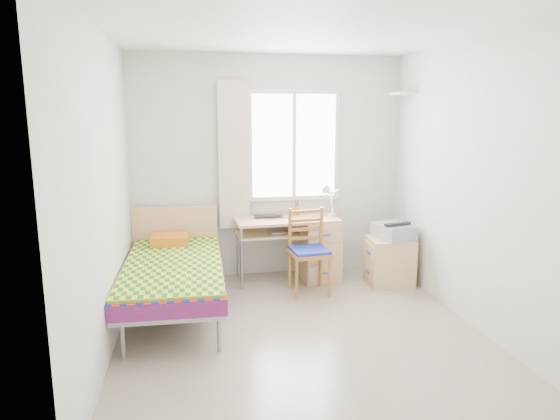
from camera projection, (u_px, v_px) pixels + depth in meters
The scene contains 17 objects.
floor at pixel (300, 332), 4.47m from camera, with size 3.50×3.50×0.00m, color #BCAD93.
ceiling at pixel (302, 28), 3.97m from camera, with size 3.50×3.50×0.00m, color white.
wall_back at pixel (269, 167), 5.91m from camera, with size 3.20×3.20×0.00m, color silver.
wall_left at pixel (104, 195), 3.94m from camera, with size 3.50×3.50×0.00m, color silver.
wall_right at pixel (474, 184), 4.50m from camera, with size 3.50×3.50×0.00m, color silver.
window at pixel (294, 146), 5.89m from camera, with size 1.10×0.04×1.30m.
curtain at pixel (234, 156), 5.74m from camera, with size 0.35×0.05×1.70m, color beige.
floating_shelf at pixel (402, 94), 5.67m from camera, with size 0.20×0.32×0.03m, color white.
bed at pixel (174, 269), 4.92m from camera, with size 0.99×2.05×0.88m.
desk at pixel (313, 245), 5.86m from camera, with size 1.21×0.60×0.74m.
chair at pixel (309, 246), 5.41m from camera, with size 0.43×0.43×0.92m.
cabinet at pixel (389, 261), 5.70m from camera, with size 0.52×0.47×0.54m.
printer at pixel (394, 231), 5.62m from camera, with size 0.45×0.49×0.18m.
laptop at pixel (270, 217), 5.74m from camera, with size 0.35×0.22×0.03m, color black.
pen_cup at pixel (296, 211), 5.92m from camera, with size 0.08×0.08×0.10m, color #CC5816.
task_lamp at pixel (330, 198), 5.69m from camera, with size 0.22×0.32×0.39m.
book at pixel (269, 232), 5.71m from camera, with size 0.17×0.23×0.02m, color gray.
Camera 1 is at (-0.92, -4.08, 1.94)m, focal length 32.00 mm.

